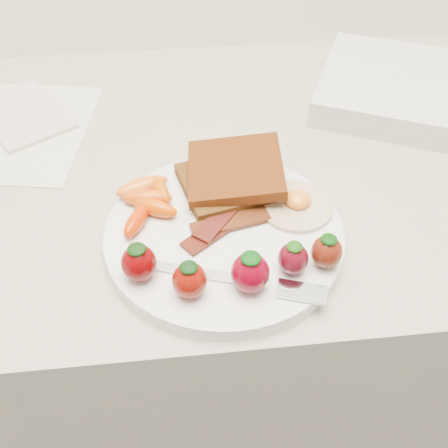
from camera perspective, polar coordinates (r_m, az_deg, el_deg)
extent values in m
cube|color=gray|center=(1.09, -1.44, -11.95)|extent=(2.00, 0.60, 0.90)
cylinder|color=white|center=(0.64, 0.00, -1.20)|extent=(0.27, 0.27, 0.02)
cube|color=black|center=(0.68, 0.07, 4.07)|extent=(0.12, 0.12, 0.01)
cube|color=#3B180A|center=(0.68, 1.16, 5.56)|extent=(0.12, 0.12, 0.03)
cylinder|color=silver|center=(0.66, 7.33, 1.82)|extent=(0.11, 0.11, 0.01)
ellipsoid|color=orange|center=(0.66, 7.51, 2.49)|extent=(0.04, 0.04, 0.02)
cube|color=black|center=(0.63, -0.71, -0.58)|extent=(0.09, 0.07, 0.00)
cube|color=#361307|center=(0.63, 0.66, 0.17)|extent=(0.09, 0.04, 0.00)
cube|color=black|center=(0.64, -0.15, 0.88)|extent=(0.08, 0.08, 0.00)
ellipsoid|color=#D64C08|center=(0.66, -7.79, 2.64)|extent=(0.06, 0.03, 0.02)
ellipsoid|color=#CF4700|center=(0.65, -6.97, 1.60)|extent=(0.06, 0.04, 0.02)
ellipsoid|color=#C02B00|center=(0.63, -8.89, 0.32)|extent=(0.04, 0.06, 0.02)
ellipsoid|color=#BE4E03|center=(0.67, -6.54, 3.49)|extent=(0.03, 0.05, 0.02)
ellipsoid|color=orange|center=(0.68, -8.34, 3.80)|extent=(0.07, 0.04, 0.02)
ellipsoid|color=#560103|center=(0.58, -8.64, -3.94)|extent=(0.04, 0.04, 0.04)
ellipsoid|color=black|center=(0.56, -8.87, -2.54)|extent=(0.02, 0.02, 0.01)
ellipsoid|color=#6B0C04|center=(0.56, -3.52, -5.74)|extent=(0.04, 0.04, 0.04)
ellipsoid|color=black|center=(0.54, -3.62, -4.41)|extent=(0.02, 0.02, 0.01)
ellipsoid|color=#660011|center=(0.56, 2.67, -4.99)|extent=(0.04, 0.04, 0.04)
ellipsoid|color=#053608|center=(0.54, 2.75, -3.48)|extent=(0.02, 0.02, 0.01)
ellipsoid|color=#4C0713|center=(0.58, 7.02, -3.52)|extent=(0.03, 0.03, 0.04)
ellipsoid|color=#13420A|center=(0.57, 7.19, -2.30)|extent=(0.02, 0.02, 0.01)
ellipsoid|color=#55160A|center=(0.59, 10.39, -2.80)|extent=(0.03, 0.03, 0.04)
ellipsoid|color=black|center=(0.58, 10.63, -1.55)|extent=(0.02, 0.02, 0.01)
cube|color=white|center=(0.58, -1.34, -5.13)|extent=(0.12, 0.05, 0.00)
cube|color=silver|center=(0.58, 7.91, -6.82)|extent=(0.06, 0.04, 0.00)
cube|color=beige|center=(0.85, -19.63, 8.93)|extent=(0.21, 0.26, 0.00)
cube|color=beige|center=(0.88, -19.75, 10.44)|extent=(0.17, 0.18, 0.01)
cube|color=beige|center=(0.89, 18.83, 12.61)|extent=(0.34, 0.31, 0.04)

